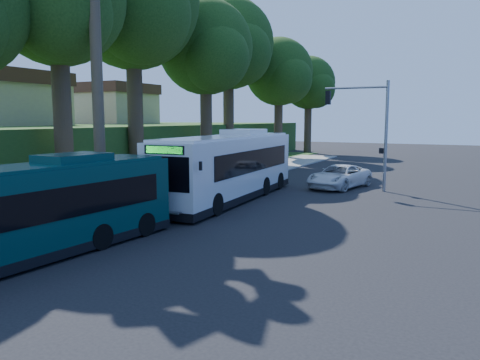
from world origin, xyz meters
The scene contains 17 objects.
ground centered at (0.00, 0.00, 0.00)m, with size 140.00×140.00×0.00m, color black.
sidewalk centered at (-7.30, 0.00, 0.06)m, with size 4.50×70.00×0.12m, color gray.
red_curb centered at (-5.00, -4.00, 0.07)m, with size 0.25×30.00×0.13m, color maroon.
grass_verge centered at (-13.00, 5.00, 0.03)m, with size 8.00×70.00×0.06m, color #234719.
bus_shelter centered at (-7.26, -2.86, 1.81)m, with size 3.20×1.51×2.55m.
stop_sign_pole centered at (-5.40, -5.00, 2.08)m, with size 0.35×0.06×3.17m.
traffic_signal_pole centered at (3.78, 10.00, 4.42)m, with size 4.10×0.30×7.00m.
hillside_backdrop centered at (-26.30, 15.10, 2.44)m, with size 24.00×60.00×8.80m.
tree_0 centered at (-12.40, -0.02, 11.20)m, with size 8.40×8.00×15.70m.
tree_1 centered at (-13.37, 7.98, 12.73)m, with size 10.50×10.00×18.26m.
tree_2 centered at (-11.89, 15.98, 10.48)m, with size 8.82×8.40×15.12m.
tree_3 centered at (-13.88, 23.98, 11.98)m, with size 10.08×9.60×17.28m.
tree_4 centered at (-11.40, 31.98, 9.73)m, with size 8.40×8.00×14.14m.
tree_5 centered at (-10.41, 39.99, 8.96)m, with size 7.35×7.00×12.86m.
white_bus centered at (-2.61, 2.90, 1.95)m, with size 3.61×13.54×3.99m.
teal_bus centered at (-3.03, -10.18, 1.66)m, with size 3.29×11.53×3.39m.
pickup centered at (1.82, 10.27, 0.77)m, with size 2.54×5.52×1.53m, color silver.
Camera 1 is at (9.94, -20.57, 4.65)m, focal length 35.00 mm.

